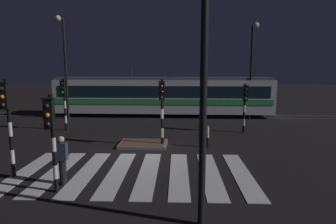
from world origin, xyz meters
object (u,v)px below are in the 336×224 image
object	(u,v)px
traffic_light_corner_near_left	(7,114)
street_lamp_trackside_right	(252,60)
traffic_light_corner_far_right	(245,101)
bollard_island_edge	(208,137)
street_lamp_near_kerb	(205,48)
street_lamp_trackside_left	(64,56)
traffic_light_kerb_mid_left	(51,129)
traffic_light_corner_far_left	(64,96)
traffic_light_median_centre	(162,103)
pedestrian_waiting_at_kerb	(62,160)
tram	(163,95)

from	to	relation	value
traffic_light_corner_near_left	street_lamp_trackside_right	bearing A→B (deg)	47.62
traffic_light_corner_far_right	bollard_island_edge	bearing A→B (deg)	-126.49
traffic_light_corner_near_left	street_lamp_near_kerb	size ratio (longest dim) A/B	0.52
street_lamp_trackside_left	bollard_island_edge	world-z (taller)	street_lamp_trackside_left
traffic_light_kerb_mid_left	street_lamp_trackside_right	bearing A→B (deg)	55.94
bollard_island_edge	traffic_light_corner_far_left	bearing A→B (deg)	159.03
traffic_light_corner_near_left	street_lamp_near_kerb	distance (m)	7.66
street_lamp_near_kerb	traffic_light_kerb_mid_left	bearing A→B (deg)	157.84
traffic_light_median_centre	bollard_island_edge	distance (m)	2.87
traffic_light_median_centre	bollard_island_edge	size ratio (longest dim) A/B	3.10
traffic_light_corner_far_left	pedestrian_waiting_at_kerb	bearing A→B (deg)	-67.44
traffic_light_kerb_mid_left	pedestrian_waiting_at_kerb	distance (m)	1.40
traffic_light_corner_far_right	pedestrian_waiting_at_kerb	distance (m)	11.52
traffic_light_corner_far_left	traffic_light_median_centre	xyz separation A→B (m)	(6.50, -3.49, 0.04)
traffic_light_kerb_mid_left	street_lamp_trackside_left	size ratio (longest dim) A/B	0.41
street_lamp_near_kerb	bollard_island_edge	distance (m)	8.46
traffic_light_corner_far_left	pedestrian_waiting_at_kerb	xyz separation A→B (m)	(3.46, -8.32, -1.35)
traffic_light_kerb_mid_left	street_lamp_trackside_right	distance (m)	16.73
traffic_light_kerb_mid_left	street_lamp_trackside_left	world-z (taller)	street_lamp_trackside_left
traffic_light_kerb_mid_left	traffic_light_corner_near_left	bearing A→B (deg)	151.11
traffic_light_corner_far_right	bollard_island_edge	size ratio (longest dim) A/B	2.75
traffic_light_kerb_mid_left	bollard_island_edge	world-z (taller)	traffic_light_kerb_mid_left
street_lamp_trackside_left	bollard_island_edge	bearing A→B (deg)	-35.61
traffic_light_corner_far_right	tram	bearing A→B (deg)	132.14
traffic_light_median_centre	street_lamp_near_kerb	world-z (taller)	street_lamp_near_kerb
street_lamp_near_kerb	bollard_island_edge	world-z (taller)	street_lamp_near_kerb
traffic_light_corner_far_left	tram	xyz separation A→B (m)	(5.85, 6.07, -0.47)
tram	traffic_light_corner_near_left	bearing A→B (deg)	-108.03
street_lamp_trackside_right	street_lamp_trackside_left	distance (m)	14.37
pedestrian_waiting_at_kerb	bollard_island_edge	distance (m)	7.29
pedestrian_waiting_at_kerb	tram	bearing A→B (deg)	80.54
street_lamp_trackside_right	bollard_island_edge	world-z (taller)	street_lamp_trackside_right
tram	pedestrian_waiting_at_kerb	bearing A→B (deg)	-99.46
traffic_light_corner_near_left	street_lamp_trackside_left	world-z (taller)	street_lamp_trackside_left
traffic_light_corner_near_left	traffic_light_kerb_mid_left	distance (m)	2.48
street_lamp_trackside_right	bollard_island_edge	size ratio (longest dim) A/B	6.56
traffic_light_corner_far_right	street_lamp_near_kerb	size ratio (longest dim) A/B	0.44
traffic_light_corner_near_left	bollard_island_edge	world-z (taller)	traffic_light_corner_near_left
traffic_light_corner_far_right	street_lamp_trackside_left	world-z (taller)	street_lamp_trackside_left
traffic_light_kerb_mid_left	street_lamp_trackside_right	xyz separation A→B (m)	(9.26, 13.70, 2.51)
traffic_light_corner_far_right	street_lamp_near_kerb	world-z (taller)	street_lamp_near_kerb
traffic_light_median_centre	bollard_island_edge	world-z (taller)	traffic_light_median_centre
tram	bollard_island_edge	distance (m)	9.97
traffic_light_median_centre	pedestrian_waiting_at_kerb	xyz separation A→B (m)	(-3.05, -4.83, -1.39)
traffic_light_kerb_mid_left	bollard_island_edge	distance (m)	7.90
traffic_light_median_centre	tram	distance (m)	9.59
traffic_light_corner_near_left	pedestrian_waiting_at_kerb	xyz separation A→B (m)	(2.12, -0.49, -1.50)
traffic_light_corner_near_left	traffic_light_corner_far_right	distance (m)	12.71
street_lamp_near_kerb	street_lamp_trackside_left	distance (m)	17.82
tram	street_lamp_trackside_left	bearing A→B (deg)	-165.14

